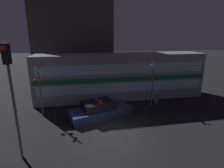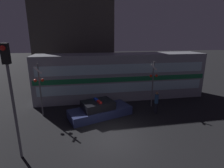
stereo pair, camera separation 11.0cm
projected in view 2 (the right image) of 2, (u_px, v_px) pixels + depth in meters
ground_plane at (113, 138)px, 10.58m from camera, size 120.00×120.00×0.00m
train at (121, 76)px, 17.23m from camera, size 16.22×2.84×4.36m
police_car at (100, 110)px, 13.37m from camera, size 5.07×3.23×1.36m
pedestrian at (156, 102)px, 13.80m from camera, size 0.30×0.30×1.80m
crossing_signal_near at (153, 81)px, 14.79m from camera, size 0.73×0.29×3.95m
crossing_signal_far at (40, 87)px, 12.91m from camera, size 0.73×0.29×4.08m
traffic_light_corner at (10, 82)px, 7.88m from camera, size 0.30×0.46×5.69m
building_left at (75, 43)px, 22.51m from camera, size 9.25×6.12×10.23m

